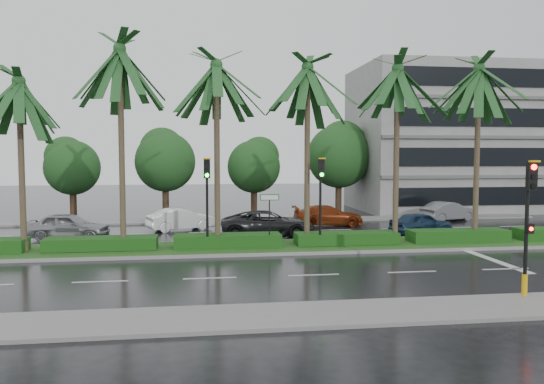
{
  "coord_description": "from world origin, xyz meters",
  "views": [
    {
      "loc": [
        -4.36,
        -24.84,
        4.64
      ],
      "look_at": [
        -0.73,
        1.5,
        2.79
      ],
      "focal_mm": 35.0,
      "sensor_mm": 36.0,
      "label": 1
    }
  ],
  "objects": [
    {
      "name": "building",
      "position": [
        17.0,
        18.0,
        6.0
      ],
      "size": [
        16.0,
        10.0,
        12.0
      ],
      "primitive_type": "cube",
      "color": "gray",
      "rests_on": "ground"
    },
    {
      "name": "ground",
      "position": [
        0.0,
        0.0,
        0.0
      ],
      "size": [
        120.0,
        120.0,
        0.0
      ],
      "primitive_type": "plane",
      "color": "black",
      "rests_on": "ground"
    },
    {
      "name": "far_sidewalk",
      "position": [
        0.0,
        12.0,
        0.06
      ],
      "size": [
        40.0,
        2.0,
        0.12
      ],
      "primitive_type": "cube",
      "color": "slate",
      "rests_on": "ground"
    },
    {
      "name": "signal_near",
      "position": [
        6.0,
        -9.39,
        2.5
      ],
      "size": [
        0.34,
        0.45,
        4.36
      ],
      "color": "black",
      "rests_on": "near_sidewalk"
    },
    {
      "name": "near_sidewalk",
      "position": [
        0.0,
        -10.2,
        0.06
      ],
      "size": [
        40.0,
        2.4,
        0.12
      ],
      "primitive_type": "cube",
      "color": "slate",
      "rests_on": "ground"
    },
    {
      "name": "median",
      "position": [
        0.0,
        1.0,
        0.08
      ],
      "size": [
        36.0,
        4.0,
        0.15
      ],
      "color": "gray",
      "rests_on": "ground"
    },
    {
      "name": "car_red",
      "position": [
        4.0,
        8.96,
        0.67
      ],
      "size": [
        2.08,
        4.69,
        1.34
      ],
      "primitive_type": "imported",
      "rotation": [
        0.0,
        0.0,
        1.53
      ],
      "color": "maroon",
      "rests_on": "ground"
    },
    {
      "name": "car_darkgrey",
      "position": [
        -0.5,
        4.8,
        0.74
      ],
      "size": [
        2.89,
        5.52,
        1.48
      ],
      "primitive_type": "imported",
      "rotation": [
        0.0,
        0.0,
        1.49
      ],
      "color": "black",
      "rests_on": "ground"
    },
    {
      "name": "car_grey",
      "position": [
        13.01,
        10.26,
        0.68
      ],
      "size": [
        2.74,
        4.38,
        1.36
      ],
      "primitive_type": "imported",
      "rotation": [
        0.0,
        0.0,
        1.91
      ],
      "color": "slate",
      "rests_on": "ground"
    },
    {
      "name": "signal_median_right",
      "position": [
        1.5,
        0.3,
        3.0
      ],
      "size": [
        0.34,
        0.42,
        4.36
      ],
      "color": "black",
      "rests_on": "median"
    },
    {
      "name": "palm_row",
      "position": [
        -1.25,
        1.02,
        8.28
      ],
      "size": [
        26.3,
        4.2,
        10.29
      ],
      "color": "#433127",
      "rests_on": "median"
    },
    {
      "name": "car_silver",
      "position": [
        -11.5,
        5.27,
        0.75
      ],
      "size": [
        2.28,
        4.56,
        1.49
      ],
      "primitive_type": "imported",
      "rotation": [
        0.0,
        0.0,
        1.45
      ],
      "color": "#9A9AA1",
      "rests_on": "ground"
    },
    {
      "name": "bg_trees",
      "position": [
        2.68,
        17.59,
        4.58
      ],
      "size": [
        32.85,
        5.48,
        7.92
      ],
      "color": "#362818",
      "rests_on": "ground"
    },
    {
      "name": "lane_markings",
      "position": [
        3.04,
        -0.43,
        0.01
      ],
      "size": [
        34.0,
        13.06,
        0.01
      ],
      "color": "silver",
      "rests_on": "ground"
    },
    {
      "name": "car_white",
      "position": [
        -5.5,
        8.11,
        0.68
      ],
      "size": [
        2.88,
        4.38,
        1.36
      ],
      "primitive_type": "imported",
      "rotation": [
        0.0,
        0.0,
        1.95
      ],
      "color": "white",
      "rests_on": "ground"
    },
    {
      "name": "hedge",
      "position": [
        0.0,
        1.0,
        0.45
      ],
      "size": [
        35.2,
        1.4,
        0.6
      ],
      "color": "#133F12",
      "rests_on": "median"
    },
    {
      "name": "car_blue",
      "position": [
        8.5,
        4.47,
        0.65
      ],
      "size": [
        2.53,
        4.12,
        1.31
      ],
      "primitive_type": "imported",
      "rotation": [
        0.0,
        0.0,
        1.85
      ],
      "color": "#19304D",
      "rests_on": "ground"
    },
    {
      "name": "signal_median_left",
      "position": [
        -4.0,
        0.3,
        3.0
      ],
      "size": [
        0.34,
        0.42,
        4.36
      ],
      "color": "black",
      "rests_on": "median"
    },
    {
      "name": "street_sign",
      "position": [
        -1.0,
        0.48,
        2.12
      ],
      "size": [
        0.95,
        0.09,
        2.6
      ],
      "color": "black",
      "rests_on": "median"
    }
  ]
}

